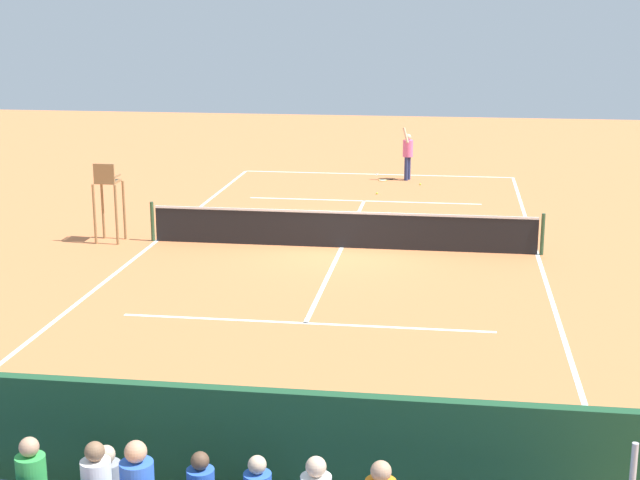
# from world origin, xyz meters

# --- Properties ---
(ground_plane) EXTENTS (60.00, 60.00, 0.00)m
(ground_plane) POSITION_xyz_m (0.00, 0.00, 0.00)
(ground_plane) COLOR #D17542
(court_line_markings) EXTENTS (10.10, 22.20, 0.01)m
(court_line_markings) POSITION_xyz_m (0.00, -0.04, 0.00)
(court_line_markings) COLOR white
(court_line_markings) RESTS_ON ground
(tennis_net) EXTENTS (10.30, 0.10, 1.07)m
(tennis_net) POSITION_xyz_m (0.00, 0.00, 0.50)
(tennis_net) COLOR black
(tennis_net) RESTS_ON ground
(backdrop_wall) EXTENTS (18.00, 0.16, 2.00)m
(backdrop_wall) POSITION_xyz_m (0.00, 14.00, 1.00)
(backdrop_wall) COLOR #1E4C2D
(backdrop_wall) RESTS_ON ground
(umpire_chair) EXTENTS (0.67, 0.67, 2.14)m
(umpire_chair) POSITION_xyz_m (6.20, 0.27, 1.31)
(umpire_chair) COLOR olive
(umpire_chair) RESTS_ON ground
(tennis_player) EXTENTS (0.46, 0.56, 1.93)m
(tennis_player) POSITION_xyz_m (-1.18, -10.00, 1.02)
(tennis_player) COLOR navy
(tennis_player) RESTS_ON ground
(tennis_racket) EXTENTS (0.56, 0.45, 0.03)m
(tennis_racket) POSITION_xyz_m (-0.34, -9.76, 0.01)
(tennis_racket) COLOR black
(tennis_racket) RESTS_ON ground
(tennis_ball_near) EXTENTS (0.07, 0.07, 0.07)m
(tennis_ball_near) POSITION_xyz_m (-1.69, -9.07, 0.03)
(tennis_ball_near) COLOR #CCDB33
(tennis_ball_near) RESTS_ON ground
(tennis_ball_far) EXTENTS (0.07, 0.07, 0.07)m
(tennis_ball_far) POSITION_xyz_m (-0.32, -7.20, 0.03)
(tennis_ball_far) COLOR #CCDB33
(tennis_ball_far) RESTS_ON ground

